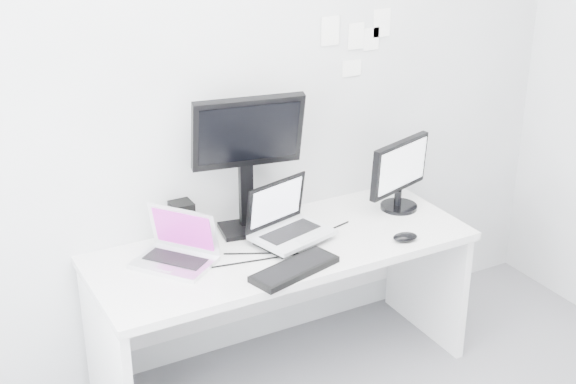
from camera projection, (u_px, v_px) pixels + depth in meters
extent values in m
plane|color=silver|center=(247.00, 97.00, 3.77)|extent=(3.60, 0.00, 3.60)
cube|color=silver|center=(282.00, 311.00, 3.88)|extent=(1.80, 0.70, 0.73)
cube|color=silver|center=(172.00, 239.00, 3.50)|extent=(0.41, 0.42, 0.25)
cube|color=black|center=(182.00, 222.00, 3.73)|extent=(0.12, 0.12, 0.20)
cube|color=silver|center=(293.00, 214.00, 3.70)|extent=(0.41, 0.36, 0.29)
cube|color=black|center=(247.00, 162.00, 3.73)|extent=(0.54, 0.27, 0.70)
cube|color=black|center=(401.00, 174.00, 4.03)|extent=(0.45, 0.31, 0.38)
cube|color=black|center=(295.00, 269.00, 3.49)|extent=(0.44, 0.25, 0.03)
ellipsoid|color=black|center=(405.00, 237.00, 3.76)|extent=(0.13, 0.10, 0.04)
cube|color=white|center=(330.00, 31.00, 3.86)|extent=(0.10, 0.00, 0.14)
cube|color=white|center=(356.00, 36.00, 3.94)|extent=(0.09, 0.00, 0.13)
cube|color=white|center=(382.00, 23.00, 3.98)|extent=(0.10, 0.00, 0.14)
cube|color=white|center=(352.00, 68.00, 3.99)|extent=(0.11, 0.00, 0.08)
cube|color=white|center=(371.00, 39.00, 3.99)|extent=(0.09, 0.00, 0.11)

